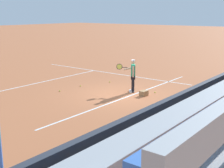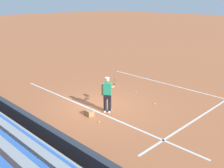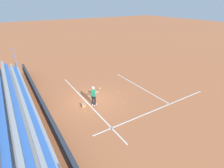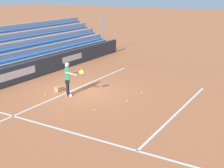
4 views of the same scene
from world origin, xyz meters
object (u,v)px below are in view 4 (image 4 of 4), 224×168
at_px(tennis_ball_on_baseline, 127,101).
at_px(tennis_ball_midcourt, 46,94).
at_px(tennis_ball_far_right, 95,110).
at_px(ball_box_cardboard, 59,89).
at_px(tennis_ball_far_left, 142,93).
at_px(tennis_player, 68,79).

bearing_deg(tennis_ball_on_baseline, tennis_ball_midcourt, -72.18).
bearing_deg(tennis_ball_far_right, ball_box_cardboard, -112.70).
xyz_separation_m(tennis_ball_on_baseline, tennis_ball_midcourt, (1.31, -4.09, 0.00)).
bearing_deg(tennis_ball_far_left, tennis_ball_far_right, -12.86).
relative_size(tennis_ball_on_baseline, tennis_ball_far_right, 1.00).
distance_m(ball_box_cardboard, tennis_ball_midcourt, 0.87).
bearing_deg(tennis_ball_midcourt, tennis_player, 117.21).
distance_m(tennis_player, tennis_ball_on_baseline, 3.24).
relative_size(tennis_ball_on_baseline, tennis_ball_far_left, 1.00).
bearing_deg(ball_box_cardboard, tennis_ball_far_left, 116.41).
relative_size(tennis_player, tennis_ball_far_right, 25.98).
xyz_separation_m(tennis_ball_far_right, tennis_ball_midcourt, (-0.51, -3.40, 0.00)).
bearing_deg(tennis_ball_far_left, ball_box_cardboard, -63.59).
relative_size(tennis_ball_far_right, tennis_ball_midcourt, 1.00).
relative_size(ball_box_cardboard, tennis_ball_midcourt, 6.06).
distance_m(tennis_player, tennis_ball_far_right, 2.71).
bearing_deg(tennis_ball_far_left, tennis_player, -53.65).
distance_m(tennis_ball_on_baseline, tennis_ball_far_left, 1.52).
bearing_deg(tennis_ball_far_left, tennis_ball_on_baseline, -2.97).
distance_m(tennis_player, tennis_ball_far_left, 3.95).
bearing_deg(tennis_ball_midcourt, ball_box_cardboard, 168.87).
height_order(ball_box_cardboard, tennis_ball_far_left, ball_box_cardboard).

